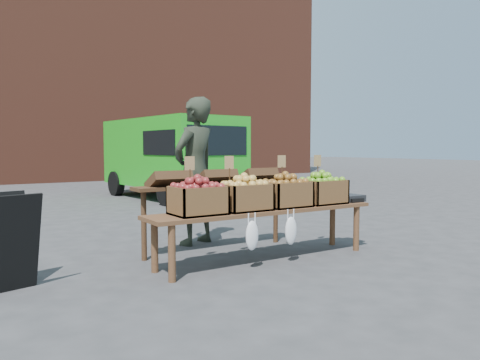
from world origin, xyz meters
TOP-DOWN VIEW (x-y plane):
  - ground at (0.00, 0.00)m, footprint 80.00×80.00m
  - brick_building at (0.00, 15.00)m, footprint 24.00×4.00m
  - delivery_van at (1.62, 6.41)m, footprint 2.28×4.39m
  - vendor at (-0.42, 1.24)m, footprint 0.80×0.67m
  - chalkboard_sign at (-2.74, 0.36)m, footprint 0.62×0.44m
  - back_table at (-0.40, 0.76)m, footprint 2.10×0.44m
  - display_bench at (-0.20, 0.04)m, footprint 2.70×0.56m
  - crate_golden_apples at (-1.03, 0.04)m, footprint 0.50×0.40m
  - crate_russet_pears at (-0.48, 0.04)m, footprint 0.50×0.40m
  - crate_red_apples at (0.07, 0.04)m, footprint 0.50×0.40m
  - crate_green_apples at (0.62, 0.04)m, footprint 0.50×0.40m
  - weighing_scale at (1.05, 0.04)m, footprint 0.34×0.30m

SIDE VIEW (x-z plane):
  - ground at x=0.00m, z-range 0.00..0.00m
  - display_bench at x=-0.20m, z-range 0.00..0.57m
  - chalkboard_sign at x=-2.74m, z-range 0.00..0.86m
  - back_table at x=-0.40m, z-range 0.00..1.04m
  - weighing_scale at x=1.05m, z-range 0.57..0.65m
  - crate_golden_apples at x=-1.03m, z-range 0.57..0.85m
  - crate_russet_pears at x=-0.48m, z-range 0.57..0.85m
  - crate_red_apples at x=0.07m, z-range 0.57..0.85m
  - crate_green_apples at x=0.62m, z-range 0.57..0.85m
  - vendor at x=-0.42m, z-range 0.00..1.86m
  - delivery_van at x=1.62m, z-range 0.00..1.90m
  - brick_building at x=0.00m, z-range 0.00..10.00m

